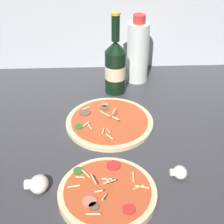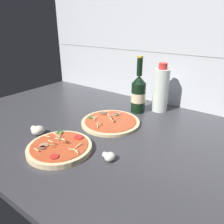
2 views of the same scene
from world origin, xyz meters
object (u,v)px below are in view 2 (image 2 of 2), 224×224
(oil_bottle, at_px, (161,90))
(mushroom_right, at_px, (38,130))
(pizza_near, at_px, (60,148))
(pizza_far, at_px, (110,122))
(beer_bottle, at_px, (138,93))
(mushroom_left, at_px, (109,157))

(oil_bottle, relative_size, mushroom_right, 4.36)
(pizza_near, distance_m, pizza_far, 0.29)
(beer_bottle, bearing_deg, pizza_near, -94.98)
(pizza_near, relative_size, oil_bottle, 0.95)
(mushroom_right, bearing_deg, oil_bottle, 61.56)
(pizza_near, xyz_separation_m, pizza_far, (0.01, 0.29, -0.00))
(beer_bottle, bearing_deg, oil_bottle, 43.61)
(pizza_far, bearing_deg, pizza_near, -92.91)
(pizza_far, bearing_deg, mushroom_left, -54.06)
(beer_bottle, height_order, mushroom_right, beer_bottle)
(mushroom_left, distance_m, mushroom_right, 0.34)
(oil_bottle, relative_size, mushroom_left, 5.63)
(pizza_far, distance_m, beer_bottle, 0.22)
(oil_bottle, xyz_separation_m, mushroom_left, (0.05, -0.50, -0.10))
(pizza_far, xyz_separation_m, oil_bottle, (0.11, 0.27, 0.10))
(oil_bottle, distance_m, mushroom_left, 0.51)
(pizza_far, distance_m, mushroom_left, 0.28)
(pizza_near, distance_m, beer_bottle, 0.49)
(pizza_near, relative_size, mushroom_right, 4.13)
(beer_bottle, distance_m, mushroom_left, 0.45)
(beer_bottle, height_order, oil_bottle, beer_bottle)
(mushroom_left, bearing_deg, pizza_far, 125.94)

